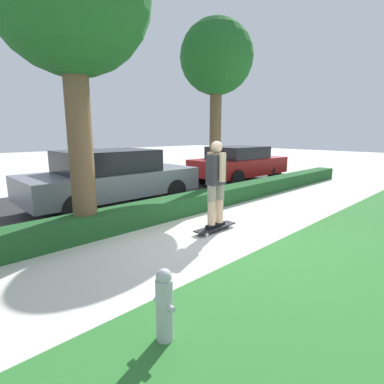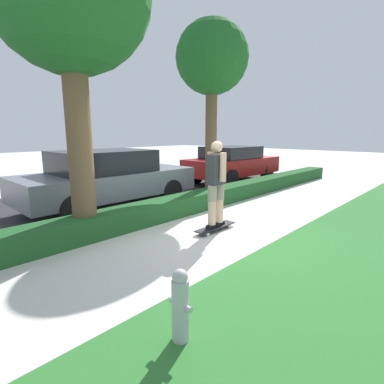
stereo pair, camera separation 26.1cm
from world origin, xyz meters
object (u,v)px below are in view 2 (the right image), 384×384
(tree_mid, at_px, (212,61))
(fire_hydrant, at_px, (180,305))
(parked_car_middle, at_px, (107,178))
(skater_person, at_px, (216,182))
(skateboard, at_px, (215,227))
(parked_car_rear, at_px, (232,163))

(tree_mid, distance_m, fire_hydrant, 7.00)
(tree_mid, height_order, parked_car_middle, tree_mid)
(skater_person, height_order, parked_car_middle, skater_person)
(skateboard, xyz_separation_m, fire_hydrant, (-2.76, -1.80, 0.29))
(parked_car_rear, bearing_deg, skateboard, -145.46)
(fire_hydrant, bearing_deg, parked_car_middle, 65.17)
(tree_mid, height_order, parked_car_rear, tree_mid)
(tree_mid, xyz_separation_m, fire_hydrant, (-4.86, -3.67, -3.46))
(parked_car_rear, distance_m, fire_hydrant, 9.38)
(skateboard, xyz_separation_m, skater_person, (0.00, 0.00, 0.92))
(skater_person, bearing_deg, fire_hydrant, -146.98)
(tree_mid, distance_m, parked_car_middle, 4.19)
(skater_person, relative_size, fire_hydrant, 2.34)
(fire_hydrant, bearing_deg, skateboard, 33.02)
(parked_car_middle, height_order, parked_car_rear, parked_car_middle)
(skater_person, relative_size, parked_car_rear, 0.42)
(skateboard, distance_m, tree_mid, 4.69)
(skateboard, distance_m, fire_hydrant, 3.31)
(skater_person, distance_m, tree_mid, 3.99)
(skateboard, relative_size, fire_hydrant, 1.41)
(tree_mid, relative_size, parked_car_middle, 1.08)
(parked_car_rear, bearing_deg, skater_person, -145.46)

